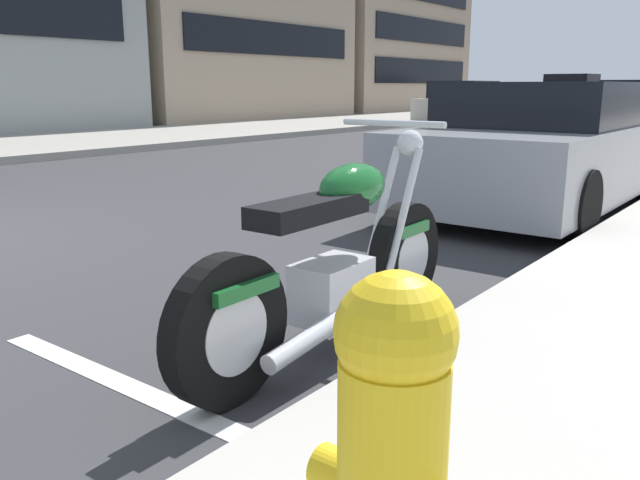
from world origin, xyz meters
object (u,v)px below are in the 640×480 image
object	(u,v)px
crossing_truck	(587,95)
car_opposite_curb	(464,104)
parked_motorcycle	(335,265)
parked_car_near_corner	(541,149)
fire_hydrant	(392,459)

from	to	relation	value
crossing_truck	car_opposite_curb	size ratio (longest dim) A/B	1.30
parked_motorcycle	parked_car_near_corner	bearing A→B (deg)	6.07
parked_motorcycle	fire_hydrant	world-z (taller)	parked_motorcycle
parked_car_near_corner	fire_hydrant	bearing A→B (deg)	-163.29
car_opposite_curb	fire_hydrant	bearing A→B (deg)	23.41
parked_car_near_corner	crossing_truck	size ratio (longest dim) A/B	0.73
car_opposite_curb	fire_hydrant	distance (m)	22.71
parked_car_near_corner	parked_motorcycle	bearing A→B (deg)	-172.94
crossing_truck	car_opposite_curb	world-z (taller)	crossing_truck
parked_motorcycle	car_opposite_curb	size ratio (longest dim) A/B	0.48
parked_car_near_corner	fire_hydrant	size ratio (longest dim) A/B	5.03
parked_car_near_corner	crossing_truck	bearing A→B (deg)	14.91
parked_motorcycle	fire_hydrant	distance (m)	1.96
crossing_truck	car_opposite_curb	distance (m)	12.09
car_opposite_curb	fire_hydrant	size ratio (longest dim) A/B	5.33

